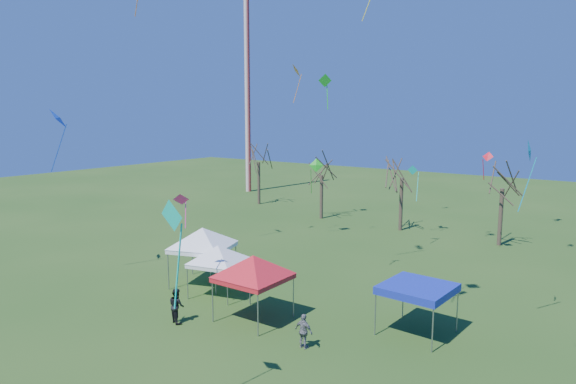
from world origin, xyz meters
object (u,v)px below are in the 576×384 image
(tree_2, at_px, (403,159))
(person_grey, at_px, (304,331))
(person_dark, at_px, (177,305))
(tree_3, at_px, (504,168))
(tent_white_mid, at_px, (218,249))
(radio_mast, at_px, (247,95))
(tent_white_west, at_px, (202,232))
(tree_0, at_px, (259,147))
(tent_blue, at_px, (418,289))
(tree_1, at_px, (322,160))
(tent_red, at_px, (253,260))

(tree_2, distance_m, person_grey, 25.38)
(person_dark, xyz_separation_m, person_grey, (6.65, 1.34, -0.09))
(tree_3, xyz_separation_m, tent_white_mid, (-10.08, -20.99, -3.39))
(radio_mast, xyz_separation_m, tent_white_west, (21.89, -30.09, -9.26))
(tree_0, relative_size, tent_blue, 2.67)
(tree_1, xyz_separation_m, tree_2, (8.40, -0.27, 0.50))
(tent_red, xyz_separation_m, tent_blue, (7.23, 3.19, -0.92))
(tree_2, relative_size, tree_3, 1.03)
(tent_red, bearing_deg, tree_2, 95.43)
(tree_3, distance_m, tent_red, 23.56)
(tree_1, distance_m, tree_3, 16.81)
(tent_white_west, relative_size, person_dark, 2.47)
(tent_blue, relative_size, person_dark, 1.82)
(person_dark, bearing_deg, person_grey, -151.39)
(tent_red, bearing_deg, person_grey, -17.17)
(tree_0, bearing_deg, tree_2, -9.24)
(tent_red, bearing_deg, person_dark, -138.25)
(tree_1, relative_size, tent_blue, 2.39)
(tree_1, relative_size, tent_white_mid, 2.06)
(tent_white_west, bearing_deg, tree_2, 79.64)
(person_grey, bearing_deg, tent_white_west, -15.86)
(tree_3, xyz_separation_m, person_grey, (-2.40, -23.71, -5.29))
(tree_0, xyz_separation_m, tent_blue, (27.88, -22.68, -4.32))
(tent_red, bearing_deg, tent_blue, 23.79)
(tree_1, distance_m, tent_white_west, 21.41)
(tent_white_west, distance_m, person_grey, 10.67)
(person_dark, bearing_deg, tent_red, -121.00)
(person_dark, bearing_deg, tree_0, -40.61)
(radio_mast, bearing_deg, person_dark, -54.48)
(radio_mast, distance_m, tent_red, 43.78)
(tent_blue, bearing_deg, tree_1, 131.76)
(tent_white_west, distance_m, tent_white_mid, 2.30)
(radio_mast, bearing_deg, tent_red, -49.43)
(tent_red, xyz_separation_m, person_dark, (-2.82, -2.52, -2.21))
(tree_1, height_order, tree_2, tree_2)
(person_dark, bearing_deg, tent_white_mid, -58.53)
(tree_2, distance_m, tree_3, 8.41)
(radio_mast, bearing_deg, tree_0, -42.77)
(tree_0, bearing_deg, tree_3, -7.08)
(tree_0, height_order, tree_2, tree_0)
(tent_blue, bearing_deg, radio_mast, 140.10)
(tent_white_west, relative_size, person_grey, 2.74)
(person_dark, bearing_deg, tree_3, -92.61)
(tree_3, bearing_deg, tree_2, 177.73)
(tree_3, bearing_deg, tent_white_west, -121.09)
(person_dark, bearing_deg, tent_white_west, -40.54)
(tent_white_west, relative_size, tent_white_mid, 1.17)
(tree_0, xyz_separation_m, person_grey, (24.48, -27.05, -5.70))
(radio_mast, distance_m, tree_2, 28.08)
(tree_0, bearing_deg, tent_white_mid, -55.36)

